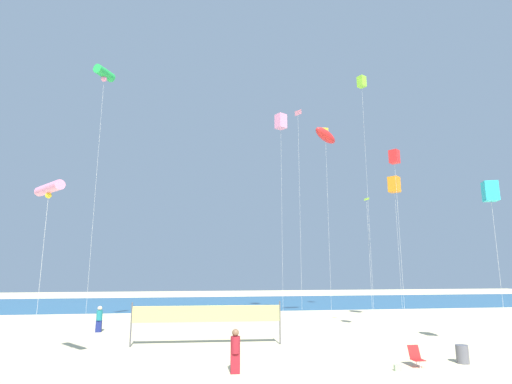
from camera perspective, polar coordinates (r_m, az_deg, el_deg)
name	(u,v)px	position (r m, az deg, el deg)	size (l,w,h in m)	color
ocean_band	(220,303)	(50.84, -5.16, -15.64)	(120.00, 20.00, 0.01)	#28608C
beachgoer_maroon_shirt	(235,350)	(17.85, -3.00, -21.75)	(0.41, 0.41, 1.78)	maroon
beachgoer_teal_shirt	(99,318)	(30.25, -21.69, -16.56)	(0.39, 0.39, 1.72)	navy
folding_beach_chair	(416,356)	(20.36, 22.07, -21.04)	(0.52, 0.65, 0.89)	red
trash_barrel	(462,354)	(21.87, 27.63, -20.02)	(0.55, 0.55, 0.81)	#595960
volleyball_net	(207,315)	(23.73, -7.08, -17.27)	(8.47, 0.42, 2.40)	#4C4C51
beach_handbag	(398,368)	(19.41, 19.79, -22.77)	(0.31, 0.16, 0.25)	#99B28C
kite_cyan_box	(490,191)	(24.59, 30.72, 0.07)	(0.86, 0.86, 8.88)	silver
kite_red_box	(394,157)	(27.02, 19.34, 4.75)	(0.75, 0.75, 11.77)	silver
kite_pink_diamond	(298,116)	(36.41, 6.04, 10.85)	(0.87, 0.87, 18.31)	silver
kite_red_inflatable	(325,136)	(34.69, 9.99, 8.02)	(2.69, 2.27, 16.19)	silver
kite_lime_diamond	(367,204)	(30.14, 15.68, -1.71)	(0.52, 0.52, 9.41)	silver
kite_pink_box	(281,122)	(37.89, 3.59, 10.08)	(1.16, 1.16, 18.53)	silver
kite_orange_box	(394,185)	(34.69, 19.32, 1.01)	(1.13, 1.13, 11.72)	silver
kite_lime_box	(362,83)	(39.86, 15.00, 15.01)	(0.87, 0.87, 22.04)	silver
kite_green_tube	(104,74)	(31.79, -21.04, 15.60)	(1.31, 1.70, 18.50)	silver
kite_pink_tube	(49,189)	(19.72, -27.69, 0.42)	(1.87, 2.16, 8.01)	silver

